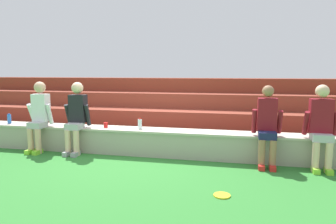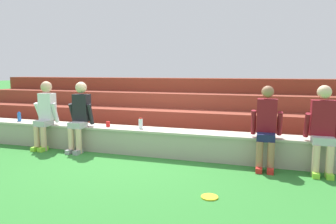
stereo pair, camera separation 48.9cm
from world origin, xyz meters
The scene contains 11 objects.
ground_plane centered at (0.00, 0.00, 0.00)m, with size 80.00×80.00×0.00m, color #2D752D.
stone_seating_wall centered at (0.00, 0.23, 0.26)m, with size 8.91×0.49×0.50m.
brick_bleachers centered at (0.00, 2.07, 0.53)m, with size 10.40×2.38×1.42m.
person_far_left centered at (-1.99, -0.01, 0.75)m, with size 0.49×0.53×1.40m.
person_left_of_center centered at (-1.19, 0.03, 0.75)m, with size 0.50×0.54×1.39m.
person_center centered at (2.37, -0.01, 0.72)m, with size 0.50×0.55×1.37m.
person_right_of_center centered at (3.21, -0.02, 0.74)m, with size 0.53×0.51×1.39m.
water_bottle_mid_left centered at (-2.87, 0.21, 0.59)m, with size 0.08×0.08×0.21m.
water_bottle_near_right centered at (0.05, 0.20, 0.59)m, with size 0.08×0.08×0.21m.
plastic_cup_right_end centered at (-0.65, 0.20, 0.55)m, with size 0.08×0.08×0.10m, color red.
frisbee centered at (1.71, -1.50, 0.01)m, with size 0.22×0.22×0.02m, color yellow.
Camera 2 is at (2.34, -5.24, 1.61)m, focal length 32.90 mm.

